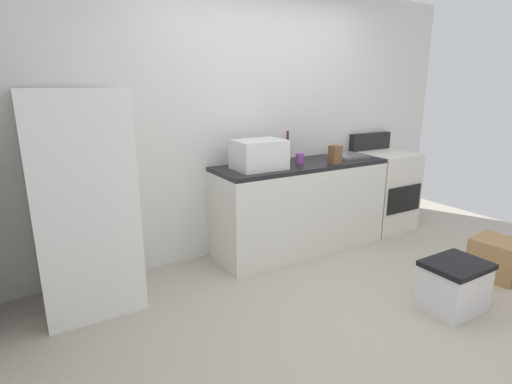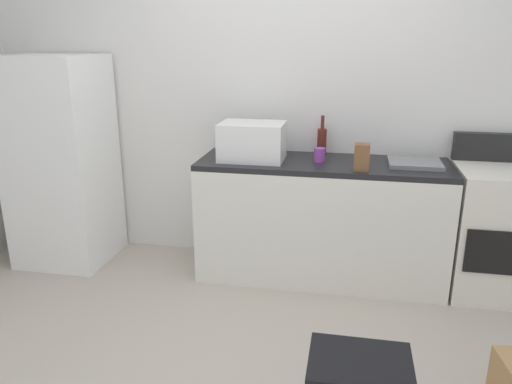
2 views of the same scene
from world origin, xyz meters
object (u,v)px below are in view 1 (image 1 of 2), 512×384
stove_oven (383,189)px  refrigerator (82,202)px  cardboard_box_large (497,258)px  wine_bottle (287,150)px  storage_bin (454,285)px  coffee_mug (300,158)px  knife_block (335,155)px  microwave (259,155)px

stove_oven → refrigerator: bearing=-179.0°
cardboard_box_large → wine_bottle: bearing=125.1°
refrigerator → stove_oven: 3.29m
wine_bottle → storage_bin: bearing=-80.0°
coffee_mug → storage_bin: bearing=-78.6°
storage_bin → stove_oven: bearing=59.1°
knife_block → cardboard_box_large: 1.71m
refrigerator → cardboard_box_large: (3.16, -1.38, -0.65)m
stove_oven → microwave: bearing=-178.7°
refrigerator → knife_block: (2.31, -0.15, 0.17)m
microwave → wine_bottle: bearing=26.2°
stove_oven → storage_bin: (-0.94, -1.56, -0.27)m
microwave → storage_bin: (0.80, -1.52, -0.84)m
refrigerator → wine_bottle: bearing=7.2°
coffee_mug → stove_oven: bearing=0.6°
wine_bottle → coffee_mug: size_ratio=3.00×
storage_bin → wine_bottle: bearing=100.0°
stove_oven → wine_bottle: size_ratio=3.67×
stove_oven → storage_bin: 1.84m
stove_oven → cardboard_box_large: 1.46m
knife_block → storage_bin: size_ratio=0.39×
cardboard_box_large → storage_bin: 0.84m
microwave → coffee_mug: bearing=3.1°
knife_block → microwave: bearing=168.2°
knife_block → stove_oven: bearing=11.9°
wine_bottle → coffee_mug: (-0.00, -0.21, -0.06)m
refrigerator → stove_oven: bearing=1.0°
stove_oven → cardboard_box_large: (-0.11, -1.43, -0.30)m
storage_bin → cardboard_box_large: bearing=9.1°
knife_block → storage_bin: (0.02, -1.36, -0.80)m
wine_bottle → cardboard_box_large: bearing=-54.9°
refrigerator → storage_bin: size_ratio=3.55×
wine_bottle → knife_block: size_ratio=1.67×
coffee_mug → cardboard_box_large: size_ratio=0.26×
microwave → storage_bin: microwave is taller
microwave → coffee_mug: microwave is taller
coffee_mug → cardboard_box_large: coffee_mug is taller
stove_oven → wine_bottle: wine_bottle is taller
stove_oven → storage_bin: stove_oven is taller
cardboard_box_large → refrigerator: bearing=156.5°
stove_oven → knife_block: (-0.96, -0.20, 0.52)m
coffee_mug → microwave: bearing=-176.9°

